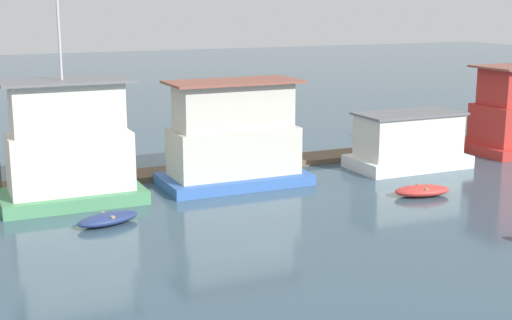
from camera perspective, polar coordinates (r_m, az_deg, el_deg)
The scene contains 7 objects.
ground_plane at distance 36.53m, azimuth -0.65°, elevation -1.83°, with size 200.00×200.00×0.00m, color #385160.
dock_walkway at distance 39.34m, azimuth -2.51°, elevation -0.57°, with size 51.00×2.18×0.30m, color brown.
houseboat_green at distance 33.47m, azimuth -14.68°, elevation 0.78°, with size 6.43×3.64×10.03m.
houseboat_blue at distance 35.79m, azimuth -1.79°, elevation 1.67°, with size 7.38×3.88×5.27m.
houseboat_white at distance 40.51m, azimuth 12.09°, elevation 1.40°, with size 6.51×3.49×3.11m.
dinghy_navy at distance 30.35m, azimuth -11.77°, elevation -4.63°, with size 2.94×1.88×0.49m.
dinghy_red at distance 34.92m, azimuth 13.15°, elevation -2.40°, with size 2.97×1.81×0.52m.
Camera 1 is at (-14.22, -32.40, 9.08)m, focal length 50.00 mm.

